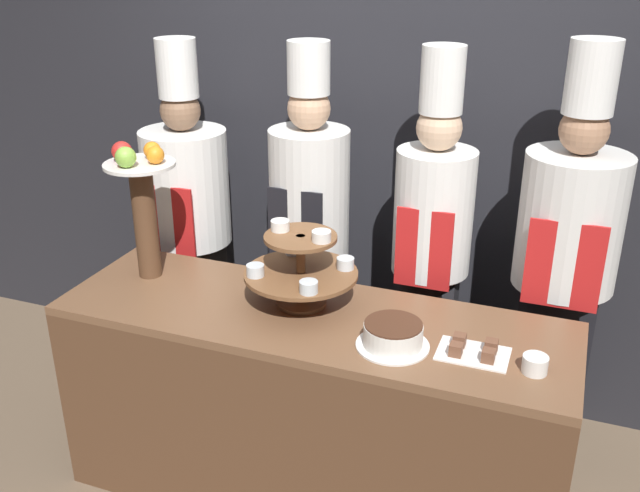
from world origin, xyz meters
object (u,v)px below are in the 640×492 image
at_px(tiered_stand, 301,266).
at_px(cake_round, 393,336).
at_px(chef_left, 188,214).
at_px(chef_right, 565,258).
at_px(chef_center_left, 309,223).
at_px(chef_center_right, 432,240).
at_px(cup_white, 535,364).
at_px(cake_square_tray, 473,350).
at_px(fruit_pedestal, 142,197).

height_order(tiered_stand, cake_round, tiered_stand).
xyz_separation_m(chef_left, chef_right, (1.78, 0.00, 0.05)).
height_order(chef_center_left, chef_center_right, chef_center_right).
height_order(cup_white, chef_left, chef_left).
height_order(cake_square_tray, chef_center_right, chef_center_right).
height_order(cake_round, cup_white, cake_round).
bearing_deg(chef_center_left, tiered_stand, -71.87).
distance_m(cup_white, cake_square_tray, 0.21).
relative_size(cake_square_tray, chef_right, 0.13).
distance_m(tiered_stand, cup_white, 0.94).
bearing_deg(cake_round, chef_left, 150.25).
distance_m(cup_white, chef_left, 1.88).
xyz_separation_m(tiered_stand, chef_left, (-0.82, 0.53, -0.08)).
bearing_deg(chef_center_right, cake_round, -87.91).
bearing_deg(chef_left, chef_center_left, 0.00).
distance_m(tiered_stand, cake_round, 0.48).
distance_m(cake_round, cake_square_tray, 0.28).
distance_m(cake_round, chef_center_right, 0.72).
relative_size(chef_left, chef_right, 0.96).
xyz_separation_m(cake_square_tray, chef_center_right, (-0.30, 0.67, 0.11)).
distance_m(tiered_stand, chef_left, 0.98).
bearing_deg(fruit_pedestal, cup_white, -6.54).
relative_size(fruit_pedestal, chef_right, 0.31).
xyz_separation_m(tiered_stand, cup_white, (0.92, -0.17, -0.13)).
xyz_separation_m(fruit_pedestal, chef_center_left, (0.54, 0.52, -0.23)).
bearing_deg(cup_white, chef_center_left, 147.17).
xyz_separation_m(cake_round, chef_center_left, (-0.60, 0.71, 0.08)).
relative_size(chef_center_left, chef_center_right, 0.99).
height_order(cup_white, chef_right, chef_right).
height_order(chef_center_right, chef_right, chef_right).
xyz_separation_m(cup_white, chef_center_right, (-0.52, 0.70, 0.10)).
xyz_separation_m(chef_center_left, chef_center_right, (0.58, 0.00, -0.00)).
xyz_separation_m(fruit_pedestal, chef_center_right, (1.11, 0.52, -0.23)).
bearing_deg(chef_center_left, cake_square_tray, -37.13).
bearing_deg(cup_white, cake_round, -178.75).
relative_size(fruit_pedestal, cup_white, 6.80).
xyz_separation_m(fruit_pedestal, cake_round, (1.14, -0.20, -0.31)).
distance_m(cup_white, chef_center_left, 1.30).
bearing_deg(cake_square_tray, tiered_stand, 169.03).
bearing_deg(tiered_stand, chef_left, 147.21).
bearing_deg(fruit_pedestal, chef_center_left, 43.76).
relative_size(tiered_stand, cup_white, 5.21).
distance_m(fruit_pedestal, cake_round, 1.20).
distance_m(tiered_stand, cake_square_tray, 0.73).
height_order(chef_left, chef_right, chef_right).
relative_size(cake_round, cup_white, 3.06).
bearing_deg(cake_round, cup_white, 1.25).
bearing_deg(fruit_pedestal, chef_left, 101.88).
xyz_separation_m(fruit_pedestal, chef_right, (1.67, 0.52, -0.23)).
height_order(tiered_stand, chef_center_right, chef_center_right).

